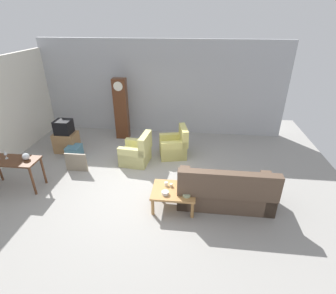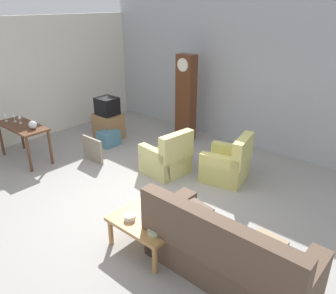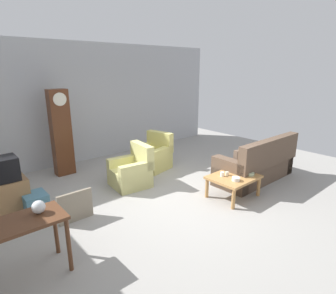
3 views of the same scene
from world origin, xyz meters
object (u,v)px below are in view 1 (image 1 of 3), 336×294
at_px(storage_box_blue, 74,151).
at_px(cup_blue_rimmed, 192,189).
at_px(bowl_white_stacked, 165,193).
at_px(framed_picture_leaning, 76,162).
at_px(wine_glass_short, 5,154).
at_px(glass_dome_cloche, 26,157).
at_px(cup_cream_tall, 171,185).
at_px(armchair_olive_near, 137,153).
at_px(couch_floral, 225,192).
at_px(armchair_olive_far, 174,146).
at_px(bowl_shallow_green, 187,195).
at_px(coffee_table_wood, 174,192).
at_px(console_table_dark, 12,164).
at_px(cup_white_porcelain, 166,184).
at_px(tv_crt, 63,127).
at_px(grandfather_clock, 121,109).
at_px(tv_stand_cabinet, 67,142).

bearing_deg(storage_box_blue, cup_blue_rimmed, -28.47).
relative_size(storage_box_blue, cup_blue_rimmed, 5.17).
bearing_deg(storage_box_blue, bowl_white_stacked, -35.20).
distance_m(framed_picture_leaning, wine_glass_short, 1.67).
bearing_deg(glass_dome_cloche, cup_cream_tall, -3.78).
xyz_separation_m(armchair_olive_near, cup_cream_tall, (1.17, -1.69, 0.18)).
relative_size(storage_box_blue, cup_cream_tall, 6.19).
xyz_separation_m(armchair_olive_near, glass_dome_cloche, (-2.33, -1.46, 0.56)).
xyz_separation_m(couch_floral, armchair_olive_far, (-1.33, 2.19, -0.05)).
bearing_deg(framed_picture_leaning, bowl_white_stacked, -27.45).
bearing_deg(cup_blue_rimmed, wine_glass_short, 175.85).
xyz_separation_m(armchair_olive_near, bowl_shallow_green, (1.53, -1.99, 0.17)).
distance_m(coffee_table_wood, bowl_shallow_green, 0.35).
height_order(console_table_dark, bowl_white_stacked, console_table_dark).
relative_size(glass_dome_cloche, cup_white_porcelain, 1.89).
bearing_deg(framed_picture_leaning, cup_cream_tall, -21.48).
height_order(couch_floral, cup_white_porcelain, couch_floral).
xyz_separation_m(tv_crt, framed_picture_leaning, (0.80, -1.11, -0.56)).
height_order(armchair_olive_far, glass_dome_cloche, glass_dome_cloche).
relative_size(couch_floral, wine_glass_short, 9.88).
height_order(cup_white_porcelain, bowl_white_stacked, cup_white_porcelain).
height_order(grandfather_clock, storage_box_blue, grandfather_clock).
bearing_deg(tv_crt, grandfather_clock, 38.54).
relative_size(armchair_olive_near, glass_dome_cloche, 5.51).
bearing_deg(armchair_olive_far, grandfather_clock, 149.45).
relative_size(grandfather_clock, cup_white_porcelain, 23.34).
relative_size(framed_picture_leaning, wine_glass_short, 2.82).
bearing_deg(armchair_olive_near, console_table_dark, -150.91).
relative_size(couch_floral, cup_blue_rimmed, 24.20).
bearing_deg(tv_crt, tv_stand_cabinet, 0.00).
bearing_deg(console_table_dark, grandfather_clock, 59.82).
bearing_deg(cup_cream_tall, cup_white_porcelain, 166.33).
relative_size(tv_stand_cabinet, cup_blue_rimmed, 7.82).
bearing_deg(console_table_dark, bowl_white_stacked, -7.13).
bearing_deg(cup_white_porcelain, cup_blue_rimmed, -12.76).
bearing_deg(storage_box_blue, bowl_shallow_green, -31.63).
xyz_separation_m(glass_dome_cloche, cup_cream_tall, (3.50, -0.23, -0.39)).
distance_m(tv_stand_cabinet, bowl_white_stacked, 4.23).
bearing_deg(grandfather_clock, cup_blue_rimmed, -54.25).
distance_m(armchair_olive_near, wine_glass_short, 3.25).
bearing_deg(glass_dome_cloche, tv_stand_cabinet, 90.79).
height_order(tv_stand_cabinet, framed_picture_leaning, tv_stand_cabinet).
xyz_separation_m(storage_box_blue, cup_cream_tall, (3.15, -1.86, 0.31)).
xyz_separation_m(cup_blue_rimmed, wine_glass_short, (-4.48, 0.32, 0.44)).
height_order(tv_crt, cup_white_porcelain, tv_crt).
xyz_separation_m(couch_floral, cup_blue_rimmed, (-0.73, -0.17, 0.14)).
xyz_separation_m(armchair_olive_near, tv_stand_cabinet, (-2.36, 0.49, -0.00)).
xyz_separation_m(bowl_white_stacked, wine_glass_short, (-3.90, 0.51, 0.45)).
distance_m(console_table_dark, cup_white_porcelain, 3.78).
xyz_separation_m(storage_box_blue, wine_glass_short, (-0.85, -1.64, 0.75)).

